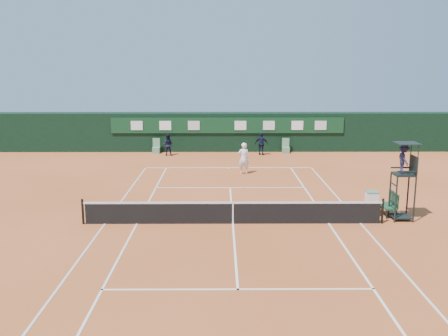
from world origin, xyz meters
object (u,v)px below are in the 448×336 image
(tennis_net, at_px, (233,212))
(cooler, at_px, (372,198))
(player_bench, at_px, (390,203))
(umpire_chair, at_px, (404,165))
(player, at_px, (244,158))

(tennis_net, height_order, cooler, tennis_net)
(player_bench, distance_m, cooler, 1.93)
(tennis_net, bearing_deg, cooler, 23.84)
(player_bench, bearing_deg, umpire_chair, -65.62)
(tennis_net, distance_m, cooler, 7.51)
(tennis_net, xyz_separation_m, player_bench, (7.11, 1.14, 0.09))
(tennis_net, relative_size, umpire_chair, 3.77)
(tennis_net, xyz_separation_m, umpire_chair, (7.38, 0.54, 1.95))
(player_bench, xyz_separation_m, player, (-6.21, 8.91, 0.39))
(cooler, height_order, player, player)
(umpire_chair, bearing_deg, tennis_net, -175.81)
(umpire_chair, height_order, cooler, umpire_chair)
(tennis_net, xyz_separation_m, cooler, (6.87, 3.03, -0.18))
(tennis_net, distance_m, player_bench, 7.20)
(umpire_chair, distance_m, player_bench, 1.97)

